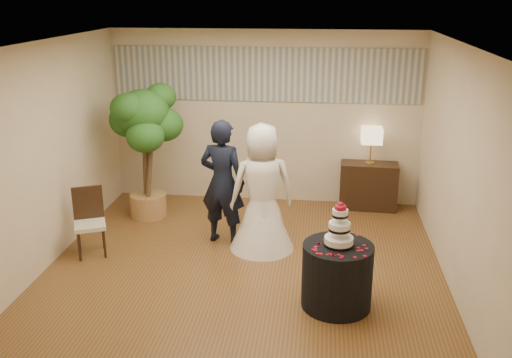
# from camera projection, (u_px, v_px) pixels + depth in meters

# --- Properties ---
(floor) EXTENTS (5.00, 5.00, 0.00)m
(floor) POSITION_uv_depth(u_px,v_px,m) (245.00, 266.00, 7.33)
(floor) COLOR brown
(floor) RESTS_ON ground
(ceiling) EXTENTS (5.00, 5.00, 0.00)m
(ceiling) POSITION_uv_depth(u_px,v_px,m) (243.00, 43.00, 6.45)
(ceiling) COLOR white
(ceiling) RESTS_ON wall_back
(wall_back) EXTENTS (5.00, 0.06, 2.80)m
(wall_back) POSITION_uv_depth(u_px,v_px,m) (265.00, 118.00, 9.24)
(wall_back) COLOR beige
(wall_back) RESTS_ON ground
(wall_front) EXTENTS (5.00, 0.06, 2.80)m
(wall_front) POSITION_uv_depth(u_px,v_px,m) (201.00, 251.00, 4.53)
(wall_front) COLOR beige
(wall_front) RESTS_ON ground
(wall_left) EXTENTS (0.06, 5.00, 2.80)m
(wall_left) POSITION_uv_depth(u_px,v_px,m) (47.00, 155.00, 7.17)
(wall_left) COLOR beige
(wall_left) RESTS_ON ground
(wall_right) EXTENTS (0.06, 5.00, 2.80)m
(wall_right) POSITION_uv_depth(u_px,v_px,m) (457.00, 169.00, 6.61)
(wall_right) COLOR beige
(wall_right) RESTS_ON ground
(mural_border) EXTENTS (4.90, 0.02, 0.85)m
(mural_border) POSITION_uv_depth(u_px,v_px,m) (265.00, 75.00, 9.00)
(mural_border) COLOR #9B9B8E
(mural_border) RESTS_ON wall_back
(groom) EXTENTS (0.72, 0.55, 1.75)m
(groom) POSITION_uv_depth(u_px,v_px,m) (223.00, 182.00, 7.78)
(groom) COLOR black
(groom) RESTS_ON floor
(bride) EXTENTS (1.09, 1.09, 1.74)m
(bride) POSITION_uv_depth(u_px,v_px,m) (262.00, 188.00, 7.58)
(bride) COLOR white
(bride) RESTS_ON floor
(cake_table) EXTENTS (0.79, 0.79, 0.74)m
(cake_table) POSITION_uv_depth(u_px,v_px,m) (337.00, 276.00, 6.30)
(cake_table) COLOR black
(cake_table) RESTS_ON floor
(wedding_cake) EXTENTS (0.32, 0.32, 0.51)m
(wedding_cake) POSITION_uv_depth(u_px,v_px,m) (340.00, 224.00, 6.11)
(wedding_cake) COLOR white
(wedding_cake) RESTS_ON cake_table
(console) EXTENTS (0.92, 0.44, 0.75)m
(console) POSITION_uv_depth(u_px,v_px,m) (368.00, 186.00, 9.16)
(console) COLOR black
(console) RESTS_ON floor
(table_lamp) EXTENTS (0.32, 0.32, 0.58)m
(table_lamp) POSITION_uv_depth(u_px,v_px,m) (371.00, 146.00, 8.95)
(table_lamp) COLOR #CAB185
(table_lamp) RESTS_ON console
(ficus_tree) EXTENTS (1.41, 1.41, 2.10)m
(ficus_tree) POSITION_uv_depth(u_px,v_px,m) (145.00, 151.00, 8.63)
(ficus_tree) COLOR #25581B
(ficus_tree) RESTS_ON floor
(side_chair) EXTENTS (0.56, 0.57, 0.90)m
(side_chair) POSITION_uv_depth(u_px,v_px,m) (90.00, 223.00, 7.51)
(side_chair) COLOR black
(side_chair) RESTS_ON floor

